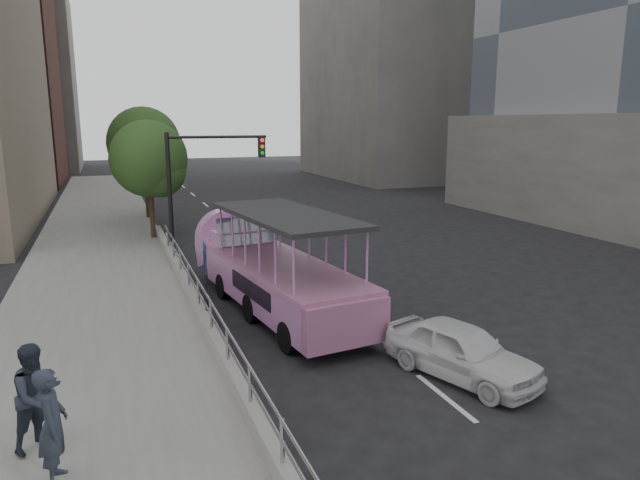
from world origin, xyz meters
The scene contains 13 objects.
ground centered at (0.00, 0.00, 0.00)m, with size 160.00×160.00×0.00m, color black.
sidewalk centered at (-5.75, 10.00, 0.15)m, with size 5.50×80.00×0.30m, color gray.
kerb_wall centered at (-3.12, 2.00, 0.48)m, with size 0.24×30.00×0.36m, color #AFAFA9.
guardrail centered at (-3.12, 2.00, 1.14)m, with size 0.07×22.00×0.71m.
duck_boat centered at (-0.80, 5.06, 1.16)m, with size 3.41×9.58×3.11m.
car centered at (1.85, -1.27, 0.63)m, with size 1.48×3.68×1.25m, color white.
pedestrian_near centered at (-6.29, -2.70, 1.20)m, with size 0.66×0.43×1.81m, color #282F3B.
pedestrian_mid centered at (-6.61, -1.60, 1.20)m, with size 0.88×0.68×1.81m, color #282F3B.
parking_sign centered at (-3.00, 3.38, 1.60)m, with size 0.08×0.57×2.52m.
traffic_signal centered at (-1.70, 12.50, 3.50)m, with size 4.20×0.32×5.20m.
street_tree_near centered at (-3.30, 15.93, 3.82)m, with size 3.52×3.52×5.72m.
street_tree_far centered at (-3.10, 21.93, 4.31)m, with size 3.97×3.97×6.45m.
midrise_stone_a centered at (26.00, 42.00, 16.00)m, with size 20.00×20.00×32.00m, color gray.
Camera 1 is at (-5.27, -11.32, 5.62)m, focal length 32.00 mm.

